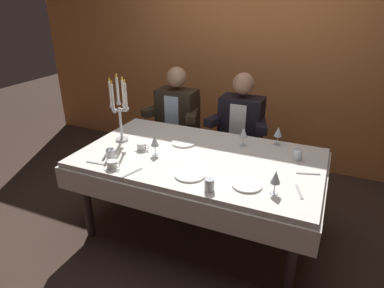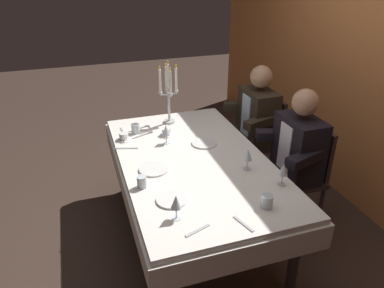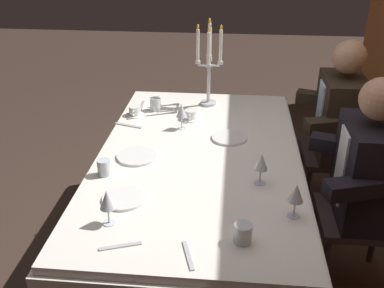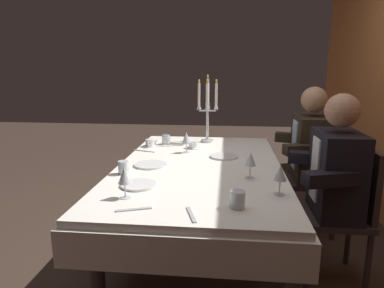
# 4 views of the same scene
# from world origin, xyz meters

# --- Properties ---
(ground_plane) EXTENTS (12.00, 12.00, 0.00)m
(ground_plane) POSITION_xyz_m (0.00, 0.00, 0.00)
(ground_plane) COLOR #3B2B23
(dining_table) EXTENTS (1.94, 1.14, 0.74)m
(dining_table) POSITION_xyz_m (0.00, 0.00, 0.62)
(dining_table) COLOR white
(dining_table) RESTS_ON ground_plane
(candelabra) EXTENTS (0.19, 0.19, 0.59)m
(candelabra) POSITION_xyz_m (-0.74, 0.01, 1.02)
(candelabra) COLOR silver
(candelabra) RESTS_ON dining_table
(dinner_plate_0) EXTENTS (0.21, 0.21, 0.01)m
(dinner_plate_0) POSITION_xyz_m (-0.21, 0.16, 0.75)
(dinner_plate_0) COLOR white
(dinner_plate_0) RESTS_ON dining_table
(dinner_plate_1) EXTENTS (0.22, 0.22, 0.01)m
(dinner_plate_1) POSITION_xyz_m (0.06, -0.33, 0.75)
(dinner_plate_1) COLOR white
(dinner_plate_1) RESTS_ON dining_table
(dinner_plate_2) EXTENTS (0.20, 0.20, 0.01)m
(dinner_plate_2) POSITION_xyz_m (0.47, -0.31, 0.75)
(dinner_plate_2) COLOR white
(dinner_plate_2) RESTS_ON dining_table
(wine_glass_0) EXTENTS (0.07, 0.07, 0.16)m
(wine_glass_0) POSITION_xyz_m (0.53, 0.46, 0.86)
(wine_glass_0) COLOR silver
(wine_glass_0) RESTS_ON dining_table
(wine_glass_1) EXTENTS (0.07, 0.07, 0.16)m
(wine_glass_1) POSITION_xyz_m (-0.33, -0.13, 0.85)
(wine_glass_1) COLOR silver
(wine_glass_1) RESTS_ON dining_table
(wine_glass_2) EXTENTS (0.07, 0.07, 0.16)m
(wine_glass_2) POSITION_xyz_m (0.27, 0.32, 0.85)
(wine_glass_2) COLOR silver
(wine_glass_2) RESTS_ON dining_table
(wine_glass_3) EXTENTS (0.07, 0.07, 0.16)m
(wine_glass_3) POSITION_xyz_m (0.66, -0.33, 0.85)
(wine_glass_3) COLOR silver
(wine_glass_3) RESTS_ON dining_table
(water_tumbler_0) EXTENTS (0.07, 0.07, 0.09)m
(water_tumbler_0) POSITION_xyz_m (-0.60, -0.34, 0.78)
(water_tumbler_0) COLOR silver
(water_tumbler_0) RESTS_ON dining_table
(water_tumbler_1) EXTENTS (0.07, 0.07, 0.08)m
(water_tumbler_1) POSITION_xyz_m (0.26, -0.46, 0.78)
(water_tumbler_1) COLOR silver
(water_tumbler_1) RESTS_ON dining_table
(water_tumbler_2) EXTENTS (0.07, 0.07, 0.08)m
(water_tumbler_2) POSITION_xyz_m (0.72, 0.24, 0.78)
(water_tumbler_2) COLOR silver
(water_tumbler_2) RESTS_ON dining_table
(coffee_cup_0) EXTENTS (0.13, 0.12, 0.06)m
(coffee_cup_0) POSITION_xyz_m (-0.48, -0.09, 0.77)
(coffee_cup_0) COLOR white
(coffee_cup_0) RESTS_ON dining_table
(coffee_cup_1) EXTENTS (0.13, 0.12, 0.06)m
(coffee_cup_1) POSITION_xyz_m (-0.50, -0.46, 0.77)
(coffee_cup_1) COLOR white
(coffee_cup_1) RESTS_ON dining_table
(fork_0) EXTENTS (0.07, 0.17, 0.01)m
(fork_0) POSITION_xyz_m (0.80, -0.24, 0.74)
(fork_0) COLOR #B7B7BC
(fork_0) RESTS_ON dining_table
(knife_1) EXTENTS (0.19, 0.03, 0.01)m
(knife_1) POSITION_xyz_m (-0.66, -0.44, 0.74)
(knife_1) COLOR #B7B7BC
(knife_1) RESTS_ON dining_table
(knife_2) EXTENTS (0.07, 0.19, 0.01)m
(knife_2) POSITION_xyz_m (-0.34, -0.47, 0.74)
(knife_2) COLOR #B7B7BC
(knife_2) RESTS_ON dining_table
(spoon_3) EXTENTS (0.17, 0.07, 0.01)m
(spoon_3) POSITION_xyz_m (0.83, 0.03, 0.74)
(spoon_3) COLOR #B7B7BC
(spoon_3) RESTS_ON dining_table
(seated_diner_0) EXTENTS (0.63, 0.48, 1.24)m
(seated_diner_0) POSITION_xyz_m (-0.63, 0.89, 0.74)
(seated_diner_0) COLOR #342728
(seated_diner_0) RESTS_ON ground_plane
(seated_diner_1) EXTENTS (0.63, 0.48, 1.24)m
(seated_diner_1) POSITION_xyz_m (0.09, 0.89, 0.74)
(seated_diner_1) COLOR #342728
(seated_diner_1) RESTS_ON ground_plane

